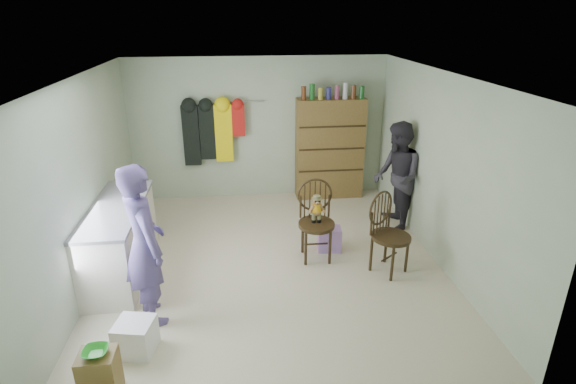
{
  "coord_description": "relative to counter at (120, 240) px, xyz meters",
  "views": [
    {
      "loc": [
        -0.4,
        -5.32,
        3.2
      ],
      "look_at": [
        0.25,
        0.2,
        0.95
      ],
      "focal_mm": 28.0,
      "sensor_mm": 36.0,
      "label": 1
    }
  ],
  "objects": [
    {
      "name": "coat_rack",
      "position": [
        1.12,
        2.38,
        0.78
      ],
      "size": [
        1.42,
        0.12,
        1.09
      ],
      "color": "#99999E",
      "rests_on": "ground"
    },
    {
      "name": "stool",
      "position": [
        0.26,
        -2.09,
        -0.25
      ],
      "size": [
        0.32,
        0.27,
        0.45
      ],
      "primitive_type": "cube",
      "color": "brown",
      "rests_on": "ground"
    },
    {
      "name": "person_left",
      "position": [
        0.53,
        -1.0,
        0.43
      ],
      "size": [
        0.69,
        0.79,
        1.81
      ],
      "primitive_type": "imported",
      "rotation": [
        0.0,
        0.0,
        2.06
      ],
      "color": "#554782",
      "rests_on": "ground"
    },
    {
      "name": "ground_plane",
      "position": [
        1.95,
        0.0,
        -0.47
      ],
      "size": [
        5.0,
        5.0,
        0.0
      ],
      "primitive_type": "plane",
      "color": "beige",
      "rests_on": "ground"
    },
    {
      "name": "room_walls",
      "position": [
        1.95,
        0.53,
        1.11
      ],
      "size": [
        5.0,
        5.0,
        5.0
      ],
      "color": "#B0C0A1",
      "rests_on": "ground"
    },
    {
      "name": "person_right",
      "position": [
        3.95,
        0.87,
        0.37
      ],
      "size": [
        0.71,
        0.88,
        1.69
      ],
      "primitive_type": "imported",
      "rotation": [
        0.0,
        0.0,
        -1.66
      ],
      "color": "#2D2B33",
      "rests_on": "ground"
    },
    {
      "name": "striped_bag",
      "position": [
        2.8,
        0.26,
        -0.3
      ],
      "size": [
        0.35,
        0.28,
        0.34
      ],
      "primitive_type": "cube",
      "rotation": [
        0.0,
        0.0,
        -0.1
      ],
      "color": "pink",
      "rests_on": "ground"
    },
    {
      "name": "chair_front",
      "position": [
        2.57,
        0.11,
        0.15
      ],
      "size": [
        0.5,
        0.5,
        1.11
      ],
      "rotation": [
        0.0,
        0.0,
        -0.02
      ],
      "color": "#2E2110",
      "rests_on": "ground"
    },
    {
      "name": "bowl",
      "position": [
        0.26,
        -2.09,
        0.01
      ],
      "size": [
        0.22,
        0.22,
        0.05
      ],
      "primitive_type": "imported",
      "color": "green",
      "rests_on": "stool"
    },
    {
      "name": "plastic_tub",
      "position": [
        0.46,
        -1.55,
        -0.3
      ],
      "size": [
        0.43,
        0.41,
        0.34
      ],
      "primitive_type": "cube",
      "rotation": [
        0.0,
        0.0,
        -0.21
      ],
      "color": "white",
      "rests_on": "ground"
    },
    {
      "name": "dresser",
      "position": [
        3.2,
        2.3,
        0.44
      ],
      "size": [
        1.2,
        0.39,
        2.08
      ],
      "color": "brown",
      "rests_on": "ground"
    },
    {
      "name": "chair_far",
      "position": [
        3.42,
        -0.34,
        0.11
      ],
      "size": [
        0.67,
        0.67,
        1.08
      ],
      "rotation": [
        0.0,
        0.0,
        0.63
      ],
      "color": "#2E2110",
      "rests_on": "ground"
    },
    {
      "name": "counter",
      "position": [
        0.0,
        0.0,
        0.0
      ],
      "size": [
        0.64,
        1.86,
        0.94
      ],
      "color": "silver",
      "rests_on": "ground"
    }
  ]
}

